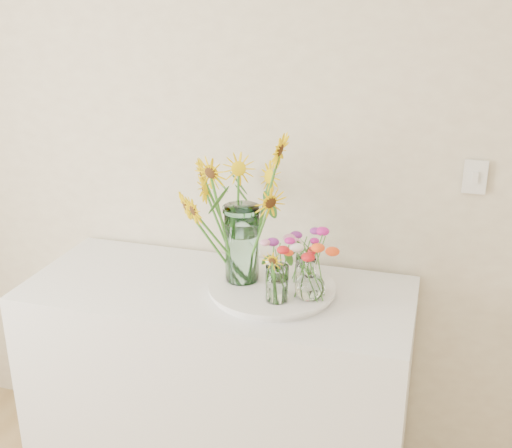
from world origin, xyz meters
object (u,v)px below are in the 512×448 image
at_px(tray, 272,290).
at_px(mason_jar, 242,244).
at_px(small_vase_c, 303,269).
at_px(counter, 220,392).
at_px(small_vase_b, 310,279).
at_px(small_vase_a, 277,284).

relative_size(tray, mason_jar, 1.50).
bearing_deg(tray, small_vase_c, 36.90).
xyz_separation_m(tray, small_vase_c, (0.10, 0.07, 0.06)).
bearing_deg(counter, small_vase_b, -6.71).
xyz_separation_m(small_vase_a, small_vase_c, (0.05, 0.18, -0.02)).
relative_size(counter, tray, 3.28).
relative_size(mason_jar, small_vase_a, 2.17).
xyz_separation_m(counter, small_vase_b, (0.35, -0.04, 0.55)).
bearing_deg(small_vase_a, mason_jar, 142.50).
height_order(tray, small_vase_c, small_vase_c).
height_order(counter, small_vase_c, small_vase_c).
relative_size(small_vase_b, small_vase_c, 1.52).
bearing_deg(mason_jar, tray, -9.85).
height_order(counter, small_vase_a, small_vase_a).
bearing_deg(tray, mason_jar, 170.15).
distance_m(small_vase_a, small_vase_b, 0.11).
xyz_separation_m(counter, tray, (0.20, 0.01, 0.46)).
bearing_deg(small_vase_c, mason_jar, -166.33).
bearing_deg(small_vase_b, counter, 173.29).
relative_size(mason_jar, small_vase_b, 1.90).
bearing_deg(small_vase_c, tray, -143.10).
bearing_deg(tray, small_vase_a, -66.68).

